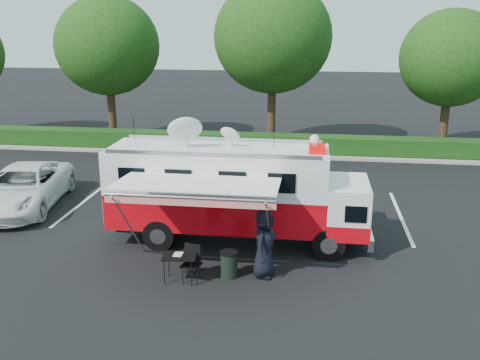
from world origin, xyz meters
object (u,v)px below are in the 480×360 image
(white_suv, at_px, (25,207))
(trash_bin, at_px, (229,264))
(command_truck, at_px, (236,192))
(folding_table, at_px, (179,257))

(white_suv, height_order, trash_bin, white_suv)
(command_truck, relative_size, folding_table, 8.36)
(command_truck, distance_m, trash_bin, 2.79)
(folding_table, bearing_deg, trash_bin, 18.75)
(command_truck, height_order, white_suv, command_truck)
(folding_table, xyz_separation_m, trash_bin, (1.28, 0.43, -0.34))
(trash_bin, bearing_deg, folding_table, -161.25)
(trash_bin, bearing_deg, white_suv, 151.71)
(folding_table, height_order, trash_bin, folding_table)
(command_truck, relative_size, white_suv, 1.45)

